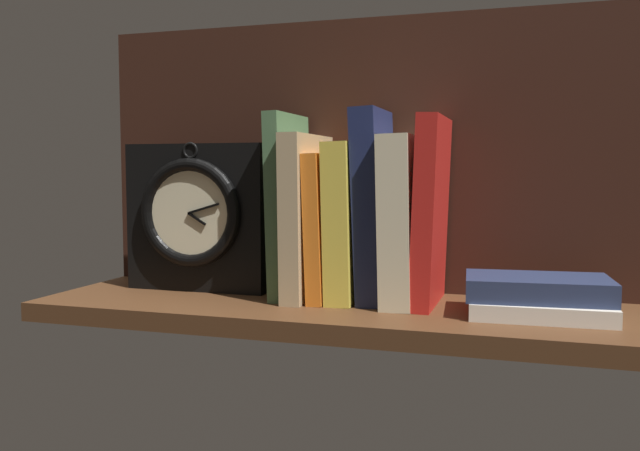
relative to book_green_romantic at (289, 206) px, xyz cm
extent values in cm
cube|color=#4C2D19|center=(9.36, -3.39, -13.93)|extent=(83.20, 25.01, 2.50)
cube|color=black|center=(9.36, 8.52, 7.09)|extent=(83.20, 1.20, 39.53)
cube|color=#476B44|center=(0.00, 0.00, 0.00)|extent=(2.78, 12.90, 25.40)
cube|color=tan|center=(2.76, 0.00, -1.45)|extent=(3.06, 15.83, 22.48)
cube|color=orange|center=(5.52, 0.00, -2.79)|extent=(2.85, 13.97, 19.84)
cube|color=gold|center=(8.60, 0.00, -2.04)|extent=(3.99, 13.47, 21.35)
cube|color=#192147|center=(12.28, 0.00, 0.14)|extent=(4.44, 12.05, 25.75)
cube|color=beige|center=(16.25, 0.00, -1.63)|extent=(4.64, 15.08, 22.19)
cube|color=red|center=(19.89, 0.00, -0.40)|extent=(3.40, 14.74, 24.62)
cube|color=black|center=(-14.28, 0.61, -1.95)|extent=(21.45, 4.76, 21.45)
torus|color=black|center=(-14.28, -2.16, -1.15)|extent=(15.77, 1.94, 15.77)
cylinder|color=beige|center=(-14.28, -2.16, -1.15)|extent=(12.73, 0.60, 12.73)
cube|color=black|center=(-12.93, -2.66, -1.94)|extent=(2.84, 0.30, 1.83)
cube|color=black|center=(-11.89, -2.66, -0.45)|extent=(4.86, 0.30, 1.68)
torus|color=black|center=(-14.28, -1.76, 7.74)|extent=(2.44, 0.44, 2.44)
cube|color=beige|center=(33.85, -3.98, -11.66)|extent=(16.97, 11.32, 2.03)
cube|color=#232D4C|center=(33.38, -3.74, -9.28)|extent=(17.84, 11.81, 2.73)
camera|label=1|loc=(32.85, -89.00, 4.91)|focal=38.14mm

